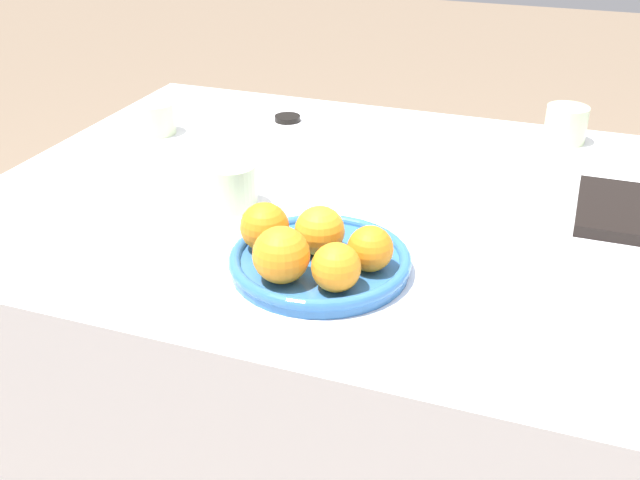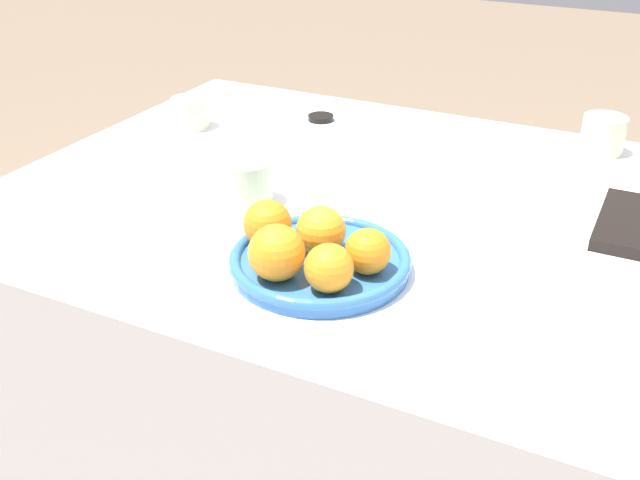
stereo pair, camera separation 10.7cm
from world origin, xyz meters
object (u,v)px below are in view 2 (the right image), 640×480
(fruit_platter, at_px, (320,261))
(orange_4, at_px, (268,224))
(water_glass, at_px, (639,319))
(orange_1, at_px, (329,268))
(cup_0, at_px, (247,182))
(cup_1, at_px, (603,135))
(soy_dish, at_px, (321,118))
(orange_2, at_px, (368,251))
(cup_2, at_px, (190,113))
(orange_0, at_px, (321,231))
(orange_3, at_px, (277,253))

(fruit_platter, relative_size, orange_4, 3.67)
(water_glass, bearing_deg, orange_1, -171.44)
(water_glass, height_order, cup_0, water_glass)
(orange_1, height_order, cup_1, orange_1)
(cup_0, height_order, cup_1, same)
(cup_1, height_order, soy_dish, cup_1)
(orange_1, xyz_separation_m, orange_4, (-0.14, 0.07, 0.00))
(cup_0, distance_m, soy_dish, 0.45)
(fruit_platter, relative_size, orange_2, 4.08)
(cup_0, bearing_deg, cup_2, 138.61)
(orange_4, bearing_deg, cup_1, 60.09)
(fruit_platter, bearing_deg, cup_0, 144.80)
(orange_0, xyz_separation_m, soy_dish, (-0.29, 0.58, -0.05))
(fruit_platter, xyz_separation_m, orange_0, (-0.01, 0.02, 0.04))
(orange_1, distance_m, cup_0, 0.35)
(water_glass, height_order, cup_1, water_glass)
(cup_0, bearing_deg, orange_4, -49.66)
(orange_1, xyz_separation_m, orange_2, (0.03, 0.07, -0.00))
(orange_4, relative_size, cup_1, 0.85)
(orange_3, distance_m, cup_1, 0.81)
(orange_2, bearing_deg, water_glass, -1.49)
(fruit_platter, distance_m, soy_dish, 0.66)
(orange_1, xyz_separation_m, cup_2, (-0.57, 0.50, -0.02))
(orange_4, height_order, cup_1, orange_4)
(orange_4, bearing_deg, cup_0, 130.34)
(cup_2, relative_size, soy_dish, 1.39)
(water_glass, relative_size, cup_0, 1.19)
(orange_0, bearing_deg, water_glass, -3.79)
(water_glass, relative_size, soy_dish, 1.81)
(orange_1, relative_size, soy_dish, 1.17)
(water_glass, xyz_separation_m, cup_2, (-0.96, 0.44, -0.02))
(orange_1, height_order, water_glass, water_glass)
(orange_3, xyz_separation_m, cup_2, (-0.50, 0.50, -0.03))
(orange_0, distance_m, cup_0, 0.25)
(orange_2, relative_size, cup_1, 0.77)
(orange_2, bearing_deg, cup_2, 144.48)
(water_glass, distance_m, cup_2, 1.05)
(orange_3, relative_size, cup_1, 0.93)
(cup_2, xyz_separation_m, soy_dish, (0.23, 0.17, -0.03))
(orange_0, height_order, orange_2, orange_0)
(cup_1, xyz_separation_m, soy_dish, (-0.59, -0.08, -0.03))
(cup_0, bearing_deg, water_glass, -14.39)
(water_glass, bearing_deg, orange_4, 178.49)
(orange_1, bearing_deg, cup_2, 139.14)
(orange_3, height_order, orange_4, orange_3)
(orange_0, bearing_deg, cup_1, 65.03)
(cup_1, bearing_deg, orange_4, -119.91)
(cup_2, height_order, soy_dish, cup_2)
(soy_dish, bearing_deg, water_glass, -39.95)
(orange_0, xyz_separation_m, orange_3, (-0.02, -0.09, 0.00))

